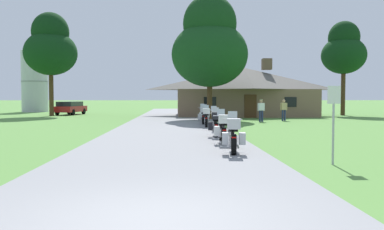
{
  "coord_description": "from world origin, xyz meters",
  "views": [
    {
      "loc": [
        0.31,
        -5.7,
        1.83
      ],
      "look_at": [
        1.19,
        16.37,
        0.86
      ],
      "focal_mm": 37.35,
      "sensor_mm": 36.0,
      "label": 1
    }
  ],
  "objects": [
    {
      "name": "ground_plane",
      "position": [
        0.0,
        20.0,
        0.0
      ],
      "size": [
        500.0,
        500.0,
        0.0
      ],
      "primitive_type": "plane",
      "color": "#56893D"
    },
    {
      "name": "asphalt_driveway",
      "position": [
        0.0,
        18.0,
        0.03
      ],
      "size": [
        6.4,
        80.0,
        0.06
      ],
      "primitive_type": "cube",
      "color": "gray",
      "rests_on": "ground"
    },
    {
      "name": "motorcycle_orange_nearest_to_camera",
      "position": [
        2.14,
        6.98,
        0.61
      ],
      "size": [
        0.87,
        2.08,
        1.3
      ],
      "rotation": [
        0.0,
        0.0,
        -0.12
      ],
      "color": "black",
      "rests_on": "asphalt_driveway"
    },
    {
      "name": "motorcycle_black_second_in_row",
      "position": [
        2.13,
        9.69,
        0.61
      ],
      "size": [
        0.74,
        2.08,
        1.3
      ],
      "rotation": [
        0.0,
        0.0,
        -0.03
      ],
      "color": "black",
      "rests_on": "asphalt_driveway"
    },
    {
      "name": "motorcycle_orange_third_in_row",
      "position": [
        2.13,
        12.43,
        0.61
      ],
      "size": [
        0.81,
        2.08,
        1.3
      ],
      "rotation": [
        0.0,
        0.0,
        -0.08
      ],
      "color": "black",
      "rests_on": "asphalt_driveway"
    },
    {
      "name": "motorcycle_black_fourth_in_row",
      "position": [
        2.39,
        15.68,
        0.62
      ],
      "size": [
        0.66,
        2.08,
        1.3
      ],
      "rotation": [
        0.0,
        0.0,
        -0.04
      ],
      "color": "black",
      "rests_on": "asphalt_driveway"
    },
    {
      "name": "motorcycle_white_fifth_in_row",
      "position": [
        2.15,
        18.45,
        0.62
      ],
      "size": [
        0.66,
        2.08,
        1.3
      ],
      "rotation": [
        0.0,
        0.0,
        -0.07
      ],
      "color": "black",
      "rests_on": "asphalt_driveway"
    },
    {
      "name": "motorcycle_blue_sixth_in_row",
      "position": [
        2.15,
        20.88,
        0.61
      ],
      "size": [
        0.86,
        2.08,
        1.3
      ],
      "rotation": [
        0.0,
        0.0,
        -0.11
      ],
      "color": "black",
      "rests_on": "asphalt_driveway"
    },
    {
      "name": "motorcycle_red_farthest_in_row",
      "position": [
        2.36,
        23.82,
        0.61
      ],
      "size": [
        0.74,
        2.08,
        1.3
      ],
      "rotation": [
        0.0,
        0.0,
        0.03
      ],
      "color": "black",
      "rests_on": "asphalt_driveway"
    },
    {
      "name": "stone_lodge",
      "position": [
        7.0,
        33.84,
        2.47
      ],
      "size": [
        13.82,
        8.2,
        5.7
      ],
      "color": "brown",
      "rests_on": "ground"
    },
    {
      "name": "bystander_tan_shirt_near_lodge",
      "position": [
        8.79,
        25.36,
        0.93
      ],
      "size": [
        0.55,
        0.23,
        1.67
      ],
      "rotation": [
        0.0,
        0.0,
        3.1
      ],
      "color": "navy",
      "rests_on": "ground"
    },
    {
      "name": "bystander_white_shirt_beside_signpost",
      "position": [
        6.7,
        24.02,
        0.95
      ],
      "size": [
        0.55,
        0.27,
        1.69
      ],
      "rotation": [
        0.0,
        0.0,
        0.14
      ],
      "color": "navy",
      "rests_on": "ground"
    },
    {
      "name": "metal_signpost_roadside",
      "position": [
        4.57,
        4.92,
        1.35
      ],
      "size": [
        0.36,
        0.06,
        2.14
      ],
      "color": "#9EA0A5",
      "rests_on": "ground"
    },
    {
      "name": "tree_right_of_lodge",
      "position": [
        17.51,
        34.76,
        6.67
      ],
      "size": [
        4.49,
        4.49,
        9.64
      ],
      "color": "#422D19",
      "rests_on": "ground"
    },
    {
      "name": "tree_by_lodge_front",
      "position": [
        3.09,
        27.3,
        6.13
      ],
      "size": [
        6.29,
        6.29,
        10.26
      ],
      "color": "#422D19",
      "rests_on": "ground"
    },
    {
      "name": "tree_left_far",
      "position": [
        -12.1,
        34.56,
        6.83
      ],
      "size": [
        5.16,
        5.16,
        10.24
      ],
      "color": "#422D19",
      "rests_on": "ground"
    },
    {
      "name": "metal_silo_distant",
      "position": [
        -17.72,
        46.1,
        4.28
      ],
      "size": [
        3.34,
        3.34,
        8.54
      ],
      "color": "#B2B7BC",
      "rests_on": "ground"
    },
    {
      "name": "parked_red_suv_far_left",
      "position": [
        -10.92,
        37.18,
        0.78
      ],
      "size": [
        2.55,
        4.83,
        1.4
      ],
      "rotation": [
        0.0,
        0.0,
        -0.16
      ],
      "color": "maroon",
      "rests_on": "ground"
    }
  ]
}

